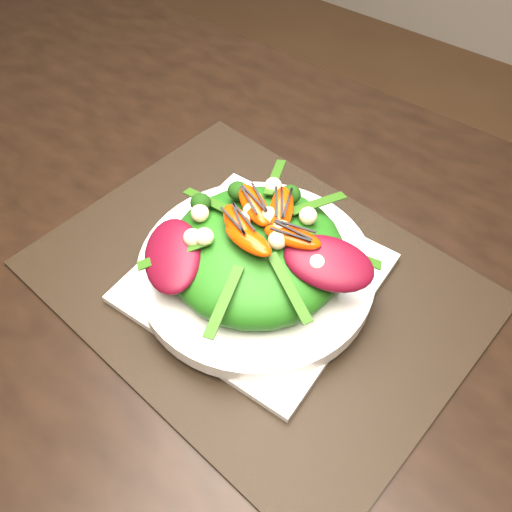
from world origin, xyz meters
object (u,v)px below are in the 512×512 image
Objects in this scene: dining_table at (102,220)px; orange_segment at (253,208)px; lettuce_mound at (256,253)px; salad_bowl at (256,270)px; plate_base at (256,277)px; placemat at (256,281)px.

dining_table reaches higher than orange_segment.
dining_table is 8.26× the size of lettuce_mound.
orange_segment is (-0.02, 0.02, 0.04)m from lettuce_mound.
salad_bowl is at bearing -46.51° from orange_segment.
salad_bowl is at bearing -14.04° from plate_base.
placemat is 1.80× the size of salad_bowl.
placemat is at bearing 7.21° from dining_table.
placemat is 2.46× the size of lettuce_mound.
dining_table is 0.24m from plate_base.
dining_table reaches higher than placemat.
salad_bowl reaches higher than placemat.
salad_bowl is 0.08m from orange_segment.
orange_segment is at bearing 133.49° from plate_base.
placemat is 0.05m from lettuce_mound.
lettuce_mound reaches higher than plate_base.
lettuce_mound is (0.23, 0.03, 0.07)m from dining_table.
orange_segment reaches higher than plate_base.
plate_base is at bearing 7.21° from dining_table.
plate_base is at bearing 180.00° from lettuce_mound.
plate_base is at bearing 14.04° from placemat.
orange_segment is (-0.02, 0.02, 0.09)m from placemat.
plate_base reaches higher than placemat.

